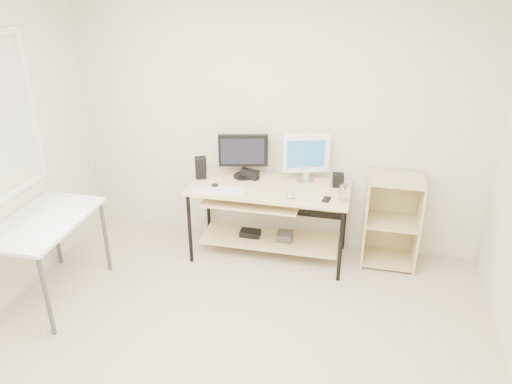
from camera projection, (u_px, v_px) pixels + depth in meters
The scene contains 16 objects.
room at pixel (196, 208), 3.04m from camera, with size 4.01×4.01×2.62m.
desk at pixel (267, 206), 4.77m from camera, with size 1.50×0.65×0.75m.
side_table at pixel (45, 228), 4.11m from camera, with size 0.60×1.00×0.75m.
shelf_unit at pixel (392, 219), 4.71m from camera, with size 0.50×0.40×0.90m.
black_monitor at pixel (243, 153), 4.77m from camera, with size 0.47×0.20×0.43m.
white_imac at pixel (306, 154), 4.66m from camera, with size 0.43×0.18×0.47m.
keyboard at pixel (218, 190), 4.59m from camera, with size 0.48×0.13×0.02m, color white.
mouse at pixel (290, 195), 4.45m from camera, with size 0.08×0.13×0.04m, color #B6B6BB.
center_speaker at pixel (250, 174), 4.82m from camera, with size 0.18×0.08×0.09m, color black.
speaker_left at pixel (201, 167), 4.81m from camera, with size 0.14×0.14×0.21m.
speaker_right at pixel (338, 180), 4.66m from camera, with size 0.10×0.10×0.12m, color black.
audio_controller at pixel (199, 170), 4.82m from camera, with size 0.08×0.05×0.16m, color black.
volume_puck at pixel (215, 186), 4.65m from camera, with size 0.07×0.07×0.03m, color black.
smartphone at pixel (326, 199), 4.41m from camera, with size 0.06×0.12×0.01m, color black.
coaster at pixel (343, 201), 4.39m from camera, with size 0.09×0.09×0.01m, color #AE794E.
drinking_glass at pixel (344, 193), 4.36m from camera, with size 0.07×0.07×0.14m, color white.
Camera 1 is at (0.82, -2.51, 2.70)m, focal length 35.00 mm.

